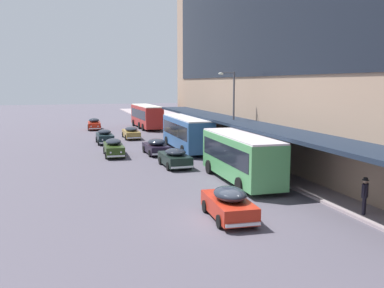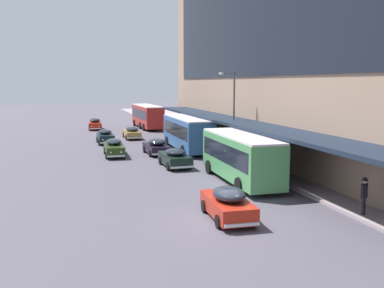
% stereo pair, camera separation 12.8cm
% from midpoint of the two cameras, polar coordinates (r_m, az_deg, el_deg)
% --- Properties ---
extents(ground, '(240.00, 240.00, 0.00)m').
position_cam_midpoint_polar(ground, '(21.32, 4.70, -9.98)').
color(ground, '#544F5C').
extents(transit_bus_kerbside_front, '(2.78, 9.31, 3.20)m').
position_cam_midpoint_polar(transit_bus_kerbside_front, '(28.75, 6.35, -1.47)').
color(transit_bus_kerbside_front, '#4F9D5A').
rests_on(transit_bus_kerbside_front, ground).
extents(transit_bus_kerbside_rear, '(3.00, 11.01, 3.36)m').
position_cam_midpoint_polar(transit_bus_kerbside_rear, '(63.40, -6.15, 3.85)').
color(transit_bus_kerbside_rear, '#AC2723').
rests_on(transit_bus_kerbside_rear, ground).
extents(transit_bus_kerbside_far, '(2.86, 10.39, 3.28)m').
position_cam_midpoint_polar(transit_bus_kerbside_far, '(42.19, -0.79, 1.70)').
color(transit_bus_kerbside_far, '#315F9A').
rests_on(transit_bus_kerbside_far, ground).
extents(sedan_second_near, '(1.87, 4.90, 1.55)m').
position_cam_midpoint_polar(sedan_second_near, '(39.72, -10.49, -0.46)').
color(sedan_second_near, '#273B14').
rests_on(sedan_second_near, ground).
extents(sedan_second_mid, '(1.78, 4.26, 1.54)m').
position_cam_midpoint_polar(sedan_second_mid, '(48.00, -11.63, 0.97)').
color(sedan_second_mid, black).
rests_on(sedan_second_mid, ground).
extents(sedan_trailing_near, '(1.84, 4.82, 1.42)m').
position_cam_midpoint_polar(sedan_trailing_near, '(51.81, -8.19, 1.52)').
color(sedan_trailing_near, olive).
rests_on(sedan_trailing_near, ground).
extents(sedan_lead_near, '(2.04, 4.36, 1.48)m').
position_cam_midpoint_polar(sedan_lead_near, '(40.01, -4.88, -0.35)').
color(sedan_lead_near, black).
rests_on(sedan_lead_near, ground).
extents(sedan_trailing_mid, '(2.04, 4.36, 1.62)m').
position_cam_midpoint_polar(sedan_trailing_mid, '(21.15, 4.76, -7.88)').
color(sedan_trailing_mid, '#B52716').
rests_on(sedan_trailing_mid, ground).
extents(sedan_far_back, '(1.99, 4.39, 1.50)m').
position_cam_midpoint_polar(sedan_far_back, '(33.94, -2.40, -1.82)').
color(sedan_far_back, black).
rests_on(sedan_far_back, ground).
extents(sedan_lead_mid, '(1.97, 4.42, 1.63)m').
position_cam_midpoint_polar(sedan_lead_mid, '(62.75, -12.97, 2.61)').
color(sedan_lead_mid, '#B52210').
rests_on(sedan_lead_mid, ground).
extents(pedestrian_at_kerb, '(0.51, 0.44, 1.86)m').
position_cam_midpoint_polar(pedestrian_at_kerb, '(22.89, 21.89, -6.21)').
color(pedestrian_at_kerb, black).
rests_on(pedestrian_at_kerb, sidewalk_kerb).
extents(street_lamp, '(1.50, 0.28, 7.42)m').
position_cam_midpoint_polar(street_lamp, '(36.88, 5.25, 4.71)').
color(street_lamp, '#4C4C51').
rests_on(street_lamp, sidewalk_kerb).
extents(fire_hydrant, '(0.20, 0.40, 0.70)m').
position_cam_midpoint_polar(fire_hydrant, '(39.01, 4.68, -0.92)').
color(fire_hydrant, red).
rests_on(fire_hydrant, sidewalk_kerb).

